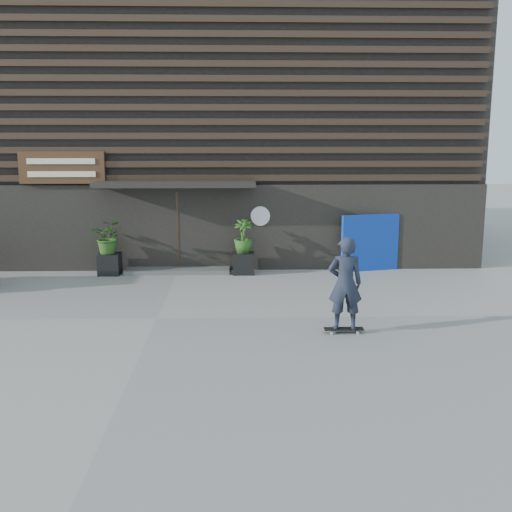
{
  "coord_description": "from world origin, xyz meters",
  "views": [
    {
      "loc": [
        1.76,
        -12.46,
        3.75
      ],
      "look_at": [
        2.17,
        1.32,
        1.1
      ],
      "focal_mm": 42.27,
      "sensor_mm": 36.0,
      "label": 1
    }
  ],
  "objects_px": {
    "planter_pot_right": "(243,263)",
    "skateboarder": "(345,284)",
    "blue_tarp": "(370,243)",
    "planter_pot_left": "(110,264)"
  },
  "relations": [
    {
      "from": "planter_pot_left",
      "to": "blue_tarp",
      "type": "relative_size",
      "value": 0.34
    },
    {
      "from": "blue_tarp",
      "to": "skateboarder",
      "type": "xyz_separation_m",
      "value": [
        -1.75,
        -5.79,
        0.18
      ]
    },
    {
      "from": "planter_pot_left",
      "to": "blue_tarp",
      "type": "xyz_separation_m",
      "value": [
        7.49,
        0.3,
        0.52
      ]
    },
    {
      "from": "planter_pot_left",
      "to": "blue_tarp",
      "type": "bearing_deg",
      "value": 2.29
    },
    {
      "from": "planter_pot_right",
      "to": "skateboarder",
      "type": "relative_size",
      "value": 0.31
    },
    {
      "from": "planter_pot_left",
      "to": "blue_tarp",
      "type": "height_order",
      "value": "blue_tarp"
    },
    {
      "from": "planter_pot_left",
      "to": "planter_pot_right",
      "type": "bearing_deg",
      "value": 0.0
    },
    {
      "from": "planter_pot_right",
      "to": "blue_tarp",
      "type": "bearing_deg",
      "value": 4.65
    },
    {
      "from": "blue_tarp",
      "to": "skateboarder",
      "type": "distance_m",
      "value": 6.06
    },
    {
      "from": "planter_pot_right",
      "to": "blue_tarp",
      "type": "distance_m",
      "value": 3.74
    }
  ]
}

